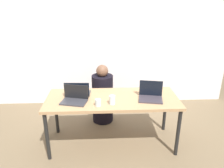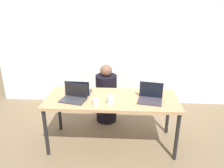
{
  "view_description": "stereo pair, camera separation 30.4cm",
  "coord_description": "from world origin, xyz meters",
  "px_view_note": "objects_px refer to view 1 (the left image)",
  "views": [
    {
      "loc": [
        -0.14,
        -2.76,
        2.03
      ],
      "look_at": [
        0.0,
        0.07,
        0.92
      ],
      "focal_mm": 35.0,
      "sensor_mm": 36.0,
      "label": 1
    },
    {
      "loc": [
        0.16,
        -2.76,
        2.03
      ],
      "look_at": [
        0.0,
        0.07,
        0.92
      ],
      "focal_mm": 35.0,
      "sensor_mm": 36.0,
      "label": 2
    }
  ],
  "objects_px": {
    "person_at_center": "(103,97)",
    "water_glass_center": "(112,101)",
    "laptop_back_left": "(78,92)",
    "laptop_front_left": "(75,98)",
    "water_glass_left": "(98,103)",
    "laptop_front_right": "(151,95)"
  },
  "relations": [
    {
      "from": "laptop_front_right",
      "to": "water_glass_left",
      "type": "height_order",
      "value": "laptop_front_right"
    },
    {
      "from": "laptop_front_left",
      "to": "laptop_front_right",
      "type": "height_order",
      "value": "laptop_front_right"
    },
    {
      "from": "laptop_front_right",
      "to": "water_glass_left",
      "type": "bearing_deg",
      "value": -154.77
    },
    {
      "from": "laptop_front_right",
      "to": "water_glass_center",
      "type": "bearing_deg",
      "value": -154.15
    },
    {
      "from": "laptop_front_left",
      "to": "laptop_back_left",
      "type": "height_order",
      "value": "laptop_back_left"
    },
    {
      "from": "laptop_front_left",
      "to": "water_glass_left",
      "type": "relative_size",
      "value": 4.11
    },
    {
      "from": "laptop_front_left",
      "to": "laptop_back_left",
      "type": "bearing_deg",
      "value": 97.9
    },
    {
      "from": "person_at_center",
      "to": "laptop_front_right",
      "type": "height_order",
      "value": "person_at_center"
    },
    {
      "from": "person_at_center",
      "to": "laptop_back_left",
      "type": "xyz_separation_m",
      "value": [
        -0.36,
        -0.55,
        0.33
      ]
    },
    {
      "from": "person_at_center",
      "to": "laptop_front_right",
      "type": "xyz_separation_m",
      "value": [
        0.66,
        -0.72,
        0.34
      ]
    },
    {
      "from": "laptop_front_left",
      "to": "laptop_back_left",
      "type": "xyz_separation_m",
      "value": [
        0.02,
        0.21,
        0.0
      ]
    },
    {
      "from": "person_at_center",
      "to": "water_glass_center",
      "type": "relative_size",
      "value": 8.65
    },
    {
      "from": "water_glass_center",
      "to": "person_at_center",
      "type": "bearing_deg",
      "value": 98.15
    },
    {
      "from": "laptop_back_left",
      "to": "water_glass_left",
      "type": "xyz_separation_m",
      "value": [
        0.29,
        -0.35,
        -0.01
      ]
    },
    {
      "from": "person_at_center",
      "to": "water_glass_center",
      "type": "distance_m",
      "value": 0.93
    },
    {
      "from": "laptop_back_left",
      "to": "water_glass_center",
      "type": "distance_m",
      "value": 0.57
    },
    {
      "from": "person_at_center",
      "to": "laptop_back_left",
      "type": "relative_size",
      "value": 2.87
    },
    {
      "from": "person_at_center",
      "to": "water_glass_center",
      "type": "bearing_deg",
      "value": 107.18
    },
    {
      "from": "laptop_front_right",
      "to": "person_at_center",
      "type": "bearing_deg",
      "value": 143.66
    },
    {
      "from": "laptop_front_left",
      "to": "person_at_center",
      "type": "bearing_deg",
      "value": 77.26
    },
    {
      "from": "laptop_back_left",
      "to": "water_glass_center",
      "type": "height_order",
      "value": "laptop_back_left"
    },
    {
      "from": "laptop_front_right",
      "to": "laptop_back_left",
      "type": "distance_m",
      "value": 1.03
    }
  ]
}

